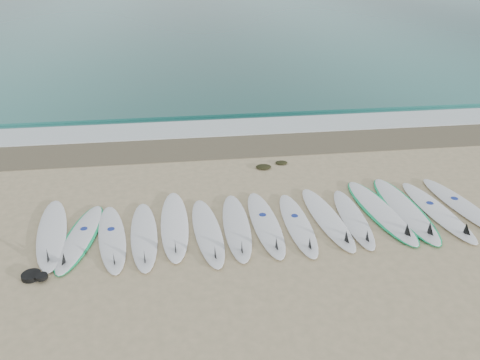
{
  "coord_description": "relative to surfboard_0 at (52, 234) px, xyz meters",
  "views": [
    {
      "loc": [
        -1.57,
        -7.88,
        5.05
      ],
      "look_at": [
        -0.38,
        1.2,
        0.4
      ],
      "focal_mm": 35.0,
      "sensor_mm": 36.0,
      "label": 1
    }
  ],
  "objects": [
    {
      "name": "ground",
      "position": [
        4.19,
        -0.05,
        -0.06
      ],
      "size": [
        120.0,
        120.0,
        0.0
      ],
      "primitive_type": "plane",
      "color": "tan"
    },
    {
      "name": "ocean",
      "position": [
        4.19,
        32.45,
        -0.04
      ],
      "size": [
        120.0,
        55.0,
        0.03
      ],
      "primitive_type": "cube",
      "color": "#1F5F58",
      "rests_on": "ground"
    },
    {
      "name": "wet_sand_band",
      "position": [
        4.19,
        4.05,
        -0.05
      ],
      "size": [
        120.0,
        1.8,
        0.01
      ],
      "primitive_type": "cube",
      "color": "brown",
      "rests_on": "ground"
    },
    {
      "name": "foam_band",
      "position": [
        4.19,
        5.45,
        -0.04
      ],
      "size": [
        120.0,
        1.4,
        0.04
      ],
      "primitive_type": "cube",
      "color": "silver",
      "rests_on": "ground"
    },
    {
      "name": "wave_crest",
      "position": [
        4.19,
        6.95,
        -0.01
      ],
      "size": [
        120.0,
        1.0,
        0.1
      ],
      "primitive_type": "cube",
      "color": "#1F5F58",
      "rests_on": "ground"
    },
    {
      "name": "surfboard_0",
      "position": [
        0.0,
        0.0,
        0.0
      ],
      "size": [
        0.97,
        2.7,
        0.34
      ],
      "rotation": [
        0.0,
        0.0,
        0.16
      ],
      "color": "white",
      "rests_on": "ground"
    },
    {
      "name": "surfboard_1",
      "position": [
        0.55,
        -0.18,
        -0.01
      ],
      "size": [
        0.9,
        2.44,
        0.3
      ],
      "rotation": [
        0.0,
        0.0,
        -0.14
      ],
      "color": "white",
      "rests_on": "ground"
    },
    {
      "name": "surfboard_2",
      "position": [
        1.17,
        -0.3,
        -0.01
      ],
      "size": [
        0.89,
        2.46,
        0.31
      ],
      "rotation": [
        0.0,
        0.0,
        0.16
      ],
      "color": "white",
      "rests_on": "ground"
    },
    {
      "name": "surfboard_3",
      "position": [
        1.76,
        -0.29,
        -0.0
      ],
      "size": [
        0.69,
        2.48,
        0.31
      ],
      "rotation": [
        0.0,
        0.0,
        0.08
      ],
      "color": "white",
      "rests_on": "ground"
    },
    {
      "name": "surfboard_4",
      "position": [
        2.35,
        0.0,
        0.0
      ],
      "size": [
        0.6,
        2.65,
        0.34
      ],
      "rotation": [
        0.0,
        0.0,
        0.02
      ],
      "color": "white",
      "rests_on": "ground"
    },
    {
      "name": "surfboard_5",
      "position": [
        2.99,
        -0.32,
        -0.0
      ],
      "size": [
        0.73,
        2.52,
        0.32
      ],
      "rotation": [
        0.0,
        0.0,
        0.08
      ],
      "color": "white",
      "rests_on": "ground"
    },
    {
      "name": "surfboard_6",
      "position": [
        3.56,
        -0.21,
        -0.0
      ],
      "size": [
        0.57,
        2.52,
        0.32
      ],
      "rotation": [
        0.0,
        0.0,
        -0.02
      ],
      "color": "silver",
      "rests_on": "ground"
    },
    {
      "name": "surfboard_7",
      "position": [
        4.15,
        -0.18,
        -0.0
      ],
      "size": [
        0.63,
        2.56,
        0.33
      ],
      "rotation": [
        0.0,
        0.0,
        0.04
      ],
      "color": "white",
      "rests_on": "ground"
    },
    {
      "name": "surfboard_8",
      "position": [
        4.78,
        -0.28,
        -0.0
      ],
      "size": [
        0.53,
        2.43,
        0.31
      ],
      "rotation": [
        0.0,
        0.0,
        0.01
      ],
      "color": "white",
      "rests_on": "ground"
    },
    {
      "name": "surfboard_9",
      "position": [
        5.44,
        -0.15,
        -0.0
      ],
      "size": [
        0.77,
        2.58,
        0.33
      ],
      "rotation": [
        0.0,
        0.0,
        0.09
      ],
      "color": "white",
      "rests_on": "ground"
    },
    {
      "name": "surfboard_10",
      "position": [
        5.96,
        -0.21,
        -0.01
      ],
      "size": [
        0.59,
        2.37,
        0.3
      ],
      "rotation": [
        0.0,
        0.0,
        -0.05
      ],
      "color": "white",
      "rests_on": "ground"
    },
    {
      "name": "surfboard_11",
      "position": [
        6.63,
        0.0,
        -0.01
      ],
      "size": [
        0.96,
        2.8,
        0.35
      ],
      "rotation": [
        0.0,
        0.0,
        0.11
      ],
      "color": "white",
      "rests_on": "ground"
    },
    {
      "name": "surfboard_12",
      "position": [
        7.16,
        0.01,
        -0.01
      ],
      "size": [
        0.72,
        2.83,
        0.36
      ],
      "rotation": [
        0.0,
        0.0,
        0.01
      ],
      "color": "white",
      "rests_on": "ground"
    },
    {
      "name": "surfboard_13",
      "position": [
        7.8,
        -0.18,
        -0.0
      ],
      "size": [
        0.75,
        2.63,
        0.33
      ],
      "rotation": [
        0.0,
        0.0,
        0.08
      ],
      "color": "white",
      "rests_on": "ground"
    },
    {
      "name": "surfboard_14",
      "position": [
        8.45,
        -0.06,
        -0.0
      ],
      "size": [
        0.9,
        2.69,
        0.34
      ],
      "rotation": [
        0.0,
        0.0,
        0.14
      ],
      "color": "silver",
      "rests_on": "ground"
    },
    {
      "name": "seaweed_near",
      "position": [
        4.58,
        2.5,
        -0.02
      ],
      "size": [
        0.39,
        0.3,
        0.08
      ],
      "primitive_type": "ellipsoid",
      "color": "black",
      "rests_on": "ground"
    },
    {
      "name": "seaweed_far",
      "position": [
        5.08,
        2.7,
        -0.03
      ],
      "size": [
        0.32,
        0.25,
        0.06
      ],
      "primitive_type": "ellipsoid",
      "color": "black",
      "rests_on": "ground"
    },
    {
      "name": "leash_coil",
      "position": [
        -0.02,
        -1.26,
        -0.01
      ],
      "size": [
        0.46,
        0.36,
        0.11
      ],
      "color": "black",
      "rests_on": "ground"
    }
  ]
}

